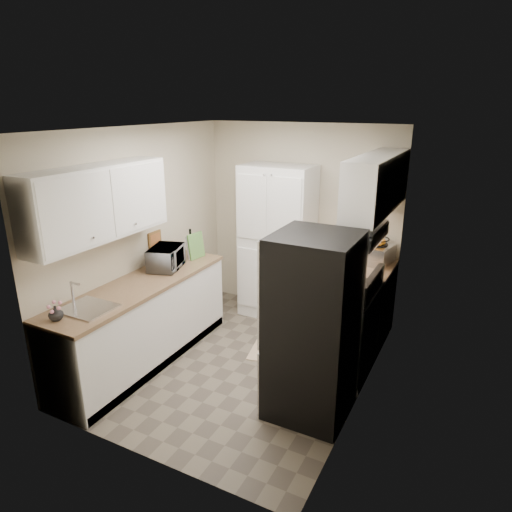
{
  "coord_description": "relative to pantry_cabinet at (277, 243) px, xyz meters",
  "views": [
    {
      "loc": [
        2.14,
        -3.85,
        2.73
      ],
      "look_at": [
        0.09,
        0.15,
        1.21
      ],
      "focal_mm": 32.0,
      "sensor_mm": 36.0,
      "label": 1
    }
  ],
  "objects": [
    {
      "name": "refrigerator",
      "position": [
        1.14,
        -1.73,
        -0.15
      ],
      "size": [
        0.7,
        0.72,
        1.7
      ],
      "primitive_type": "cube",
      "color": "#B7B7BC",
      "rests_on": "ground"
    },
    {
      "name": "countertop_right",
      "position": [
        1.19,
        -0.12,
        -0.1
      ],
      "size": [
        0.63,
        0.83,
        0.04
      ],
      "primitive_type": "cube",
      "color": "#846647",
      "rests_on": "base_cabinet_right"
    },
    {
      "name": "wine_bottle",
      "position": [
        -0.8,
        -0.79,
        0.08
      ],
      "size": [
        0.08,
        0.08,
        0.33
      ],
      "primitive_type": "cylinder",
      "color": "black",
      "rests_on": "countertop_left"
    },
    {
      "name": "room_shell",
      "position": [
        0.18,
        -1.32,
        0.63
      ],
      "size": [
        2.64,
        3.24,
        2.52
      ],
      "color": "beige",
      "rests_on": "ground"
    },
    {
      "name": "base_cabinet_left",
      "position": [
        -0.79,
        -1.75,
        -0.56
      ],
      "size": [
        0.6,
        2.3,
        0.88
      ],
      "primitive_type": "cube",
      "color": "white",
      "rests_on": "ground"
    },
    {
      "name": "microwave",
      "position": [
        -0.82,
        -1.25,
        0.05
      ],
      "size": [
        0.44,
        0.54,
        0.26
      ],
      "primitive_type": "imported",
      "rotation": [
        0.0,
        0.0,
        1.88
      ],
      "color": "silver",
      "rests_on": "countertop_left"
    },
    {
      "name": "flower_vase",
      "position": [
        -0.86,
        -2.75,
        -0.01
      ],
      "size": [
        0.14,
        0.14,
        0.13
      ],
      "primitive_type": "imported",
      "rotation": [
        0.0,
        0.0,
        0.11
      ],
      "color": "silver",
      "rests_on": "countertop_left"
    },
    {
      "name": "cutting_board",
      "position": [
        -0.72,
        -0.79,
        0.08
      ],
      "size": [
        0.05,
        0.25,
        0.31
      ],
      "primitive_type": "cube",
      "rotation": [
        0.0,
        0.0,
        -0.12
      ],
      "color": "#5B9443",
      "rests_on": "countertop_left"
    },
    {
      "name": "electric_range",
      "position": [
        1.17,
        -0.93,
        -0.52
      ],
      "size": [
        0.71,
        0.78,
        1.13
      ],
      "color": "#B7B7BC",
      "rests_on": "ground"
    },
    {
      "name": "countertop_left",
      "position": [
        -0.79,
        -1.75,
        -0.1
      ],
      "size": [
        0.63,
        2.33,
        0.04
      ],
      "primitive_type": "cube",
      "color": "#846647",
      "rests_on": "base_cabinet_left"
    },
    {
      "name": "base_cabinet_right",
      "position": [
        1.19,
        -0.12,
        -0.56
      ],
      "size": [
        0.6,
        0.8,
        0.88
      ],
      "primitive_type": "cube",
      "color": "white",
      "rests_on": "ground"
    },
    {
      "name": "fruit_basket",
      "position": [
        1.26,
        0.05,
        0.2
      ],
      "size": [
        0.36,
        0.36,
        0.12
      ],
      "primitive_type": null,
      "rotation": [
        0.0,
        0.0,
        0.33
      ],
      "color": "orange",
      "rests_on": "toaster_oven"
    },
    {
      "name": "toaster_oven",
      "position": [
        1.29,
        0.02,
        0.03
      ],
      "size": [
        0.37,
        0.43,
        0.22
      ],
      "primitive_type": "cube",
      "rotation": [
        0.0,
        0.0,
        -0.18
      ],
      "color": "#B3B4B8",
      "rests_on": "countertop_right"
    },
    {
      "name": "pantry_cabinet",
      "position": [
        0.0,
        0.0,
        0.0
      ],
      "size": [
        0.9,
        0.55,
        2.0
      ],
      "primitive_type": "cube",
      "color": "white",
      "rests_on": "ground"
    },
    {
      "name": "kitchen_mat",
      "position": [
        0.35,
        -0.87,
        -0.99
      ],
      "size": [
        0.56,
        0.77,
        0.01
      ],
      "primitive_type": "cube",
      "rotation": [
        0.0,
        0.0,
        0.2
      ],
      "color": "beige",
      "rests_on": "ground"
    },
    {
      "name": "ground",
      "position": [
        0.2,
        -1.32,
        -1.0
      ],
      "size": [
        3.2,
        3.2,
        0.0
      ],
      "primitive_type": "plane",
      "color": "#665B4C",
      "rests_on": "ground"
    }
  ]
}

